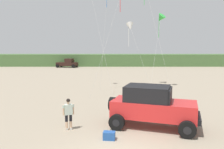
# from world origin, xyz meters

# --- Properties ---
(dune_ridge) EXTENTS (90.00, 7.27, 2.84)m
(dune_ridge) POSITION_xyz_m (-1.18, 47.80, 1.42)
(dune_ridge) COLOR #4C703D
(dune_ridge) RESTS_ON ground_plane
(jeep) EXTENTS (5.01, 3.61, 2.26)m
(jeep) POSITION_xyz_m (1.96, 3.31, 1.20)
(jeep) COLOR red
(jeep) RESTS_ON ground_plane
(person_watching) EXTENTS (0.59, 0.41, 1.67)m
(person_watching) POSITION_xyz_m (-2.49, 2.92, 0.94)
(person_watching) COLOR #DBB28E
(person_watching) RESTS_ON ground_plane
(cooler_box) EXTENTS (0.60, 0.42, 0.38)m
(cooler_box) POSITION_xyz_m (-0.34, 1.61, 0.19)
(cooler_box) COLOR #23519E
(cooler_box) RESTS_ON ground_plane
(distant_pickup) EXTENTS (4.87, 3.14, 1.98)m
(distant_pickup) POSITION_xyz_m (-10.17, 42.21, 0.94)
(distant_pickup) COLOR black
(distant_pickup) RESTS_ON ground_plane
(kite_blue_swept) EXTENTS (2.43, 4.17, 7.15)m
(kite_blue_swept) POSITION_xyz_m (1.80, 16.89, 6.63)
(kite_blue_swept) COLOR white
(kite_blue_swept) RESTS_ON ground_plane
(kite_pink_ribbon) EXTENTS (2.37, 4.56, 8.01)m
(kite_pink_ribbon) POSITION_xyz_m (4.97, 16.09, 7.43)
(kite_pink_ribbon) COLOR green
(kite_pink_ribbon) RESTS_ON ground_plane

